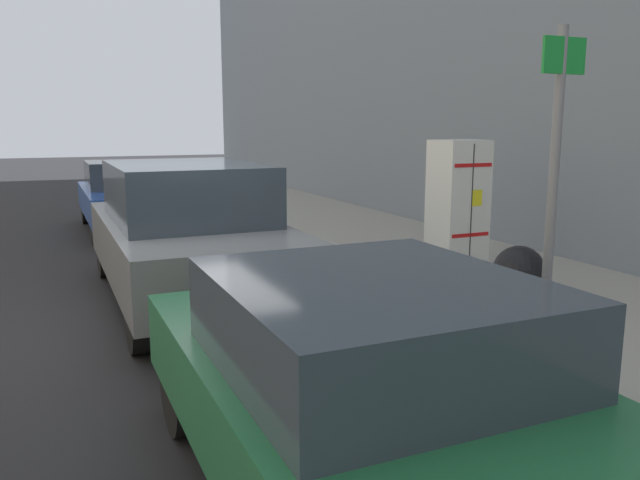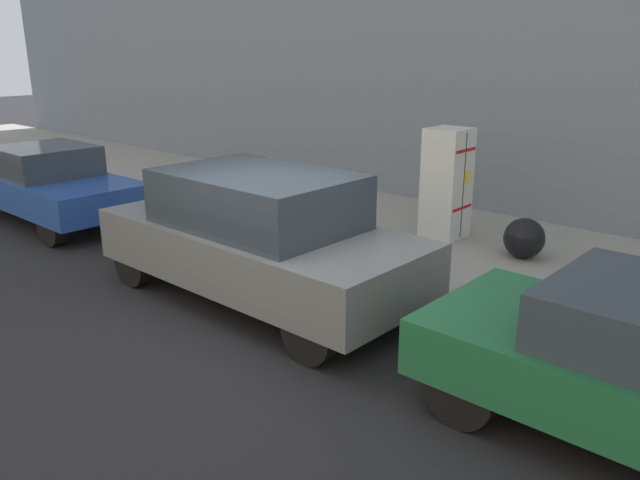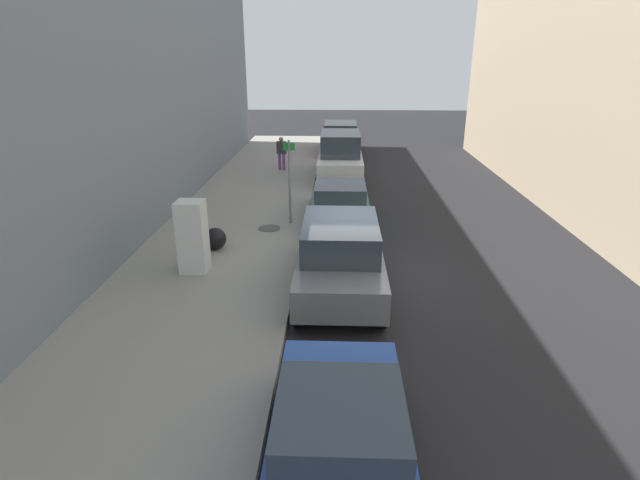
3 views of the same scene
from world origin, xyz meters
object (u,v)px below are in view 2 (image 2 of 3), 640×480
at_px(discarded_refrigerator, 447,183).
at_px(trash_bag, 524,238).
at_px(parked_suv_gray, 259,235).
at_px(parked_hatchback_blue, 52,184).

xyz_separation_m(discarded_refrigerator, trash_bag, (0.17, 1.50, -0.61)).
height_order(discarded_refrigerator, parked_suv_gray, discarded_refrigerator).
relative_size(parked_hatchback_blue, parked_suv_gray, 0.89).
height_order(discarded_refrigerator, parked_hatchback_blue, discarded_refrigerator).
bearing_deg(parked_suv_gray, discarded_refrigerator, 170.67).
height_order(parked_hatchback_blue, parked_suv_gray, parked_suv_gray).
bearing_deg(parked_hatchback_blue, parked_suv_gray, 90.00).
xyz_separation_m(parked_hatchback_blue, parked_suv_gray, (0.00, 5.87, 0.15)).
distance_m(trash_bag, parked_hatchback_blue, 8.71).
bearing_deg(parked_hatchback_blue, trash_bag, 113.79).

